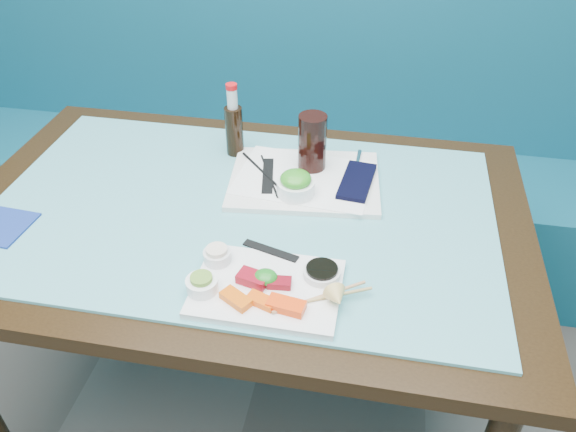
% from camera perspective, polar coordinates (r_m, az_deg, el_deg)
% --- Properties ---
extents(booth_bench, '(3.00, 0.56, 1.17)m').
position_cam_1_polar(booth_bench, '(2.27, 0.97, 5.48)').
color(booth_bench, '#105066').
rests_on(booth_bench, ground).
extents(dining_table, '(1.40, 0.90, 0.75)m').
position_cam_1_polar(dining_table, '(1.43, -4.68, -2.17)').
color(dining_table, black).
rests_on(dining_table, ground).
extents(glass_top, '(1.22, 0.76, 0.01)m').
position_cam_1_polar(glass_top, '(1.38, -4.86, 0.63)').
color(glass_top, '#59AAB2').
rests_on(glass_top, dining_table).
extents(sashimi_plate, '(0.30, 0.21, 0.02)m').
position_cam_1_polar(sashimi_plate, '(1.15, -2.14, -7.35)').
color(sashimi_plate, white).
rests_on(sashimi_plate, glass_top).
extents(salmon_left, '(0.07, 0.06, 0.02)m').
position_cam_1_polar(salmon_left, '(1.11, -5.31, -8.39)').
color(salmon_left, '#EB5A09').
rests_on(salmon_left, sashimi_plate).
extents(salmon_mid, '(0.07, 0.05, 0.01)m').
position_cam_1_polar(salmon_mid, '(1.11, -2.71, -8.60)').
color(salmon_mid, '#F55309').
rests_on(salmon_mid, sashimi_plate).
extents(salmon_right, '(0.08, 0.05, 0.02)m').
position_cam_1_polar(salmon_right, '(1.10, -0.19, -9.08)').
color(salmon_right, '#FF3E0A').
rests_on(salmon_right, sashimi_plate).
extents(tuna_left, '(0.07, 0.05, 0.02)m').
position_cam_1_polar(tuna_left, '(1.15, -3.57, -6.35)').
color(tuna_left, maroon).
rests_on(tuna_left, sashimi_plate).
extents(tuna_right, '(0.05, 0.03, 0.02)m').
position_cam_1_polar(tuna_right, '(1.14, -0.87, -6.80)').
color(tuna_right, maroon).
rests_on(tuna_right, sashimi_plate).
extents(seaweed_garnish, '(0.05, 0.05, 0.03)m').
position_cam_1_polar(seaweed_garnish, '(1.15, -2.30, -6.22)').
color(seaweed_garnish, '#1B751C').
rests_on(seaweed_garnish, sashimi_plate).
extents(ramekin_wasabi, '(0.08, 0.08, 0.03)m').
position_cam_1_polar(ramekin_wasabi, '(1.14, -8.73, -6.92)').
color(ramekin_wasabi, white).
rests_on(ramekin_wasabi, sashimi_plate).
extents(wasabi_fill, '(0.06, 0.06, 0.01)m').
position_cam_1_polar(wasabi_fill, '(1.13, -8.81, -6.26)').
color(wasabi_fill, olive).
rests_on(wasabi_fill, ramekin_wasabi).
extents(ramekin_ginger, '(0.07, 0.07, 0.02)m').
position_cam_1_polar(ramekin_ginger, '(1.20, -7.20, -4.06)').
color(ramekin_ginger, silver).
rests_on(ramekin_ginger, sashimi_plate).
extents(ginger_fill, '(0.05, 0.05, 0.01)m').
position_cam_1_polar(ginger_fill, '(1.19, -7.26, -3.45)').
color(ginger_fill, beige).
rests_on(ginger_fill, ramekin_ginger).
extents(soy_dish, '(0.10, 0.10, 0.02)m').
position_cam_1_polar(soy_dish, '(1.16, 3.46, -5.77)').
color(soy_dish, silver).
rests_on(soy_dish, sashimi_plate).
extents(soy_fill, '(0.09, 0.09, 0.01)m').
position_cam_1_polar(soy_fill, '(1.16, 3.48, -5.38)').
color(soy_fill, black).
rests_on(soy_fill, soy_dish).
extents(lemon_wedge, '(0.06, 0.05, 0.05)m').
position_cam_1_polar(lemon_wedge, '(1.09, 5.00, -8.27)').
color(lemon_wedge, '#E6C46D').
rests_on(lemon_wedge, sashimi_plate).
extents(chopstick_sleeve, '(0.13, 0.06, 0.00)m').
position_cam_1_polar(chopstick_sleeve, '(1.22, -1.78, -3.53)').
color(chopstick_sleeve, black).
rests_on(chopstick_sleeve, sashimi_plate).
extents(wooden_chopstick_a, '(0.17, 0.12, 0.01)m').
position_cam_1_polar(wooden_chopstick_a, '(1.12, 3.24, -8.20)').
color(wooden_chopstick_a, tan).
rests_on(wooden_chopstick_a, sashimi_plate).
extents(wooden_chopstick_b, '(0.18, 0.09, 0.01)m').
position_cam_1_polar(wooden_chopstick_b, '(1.12, 3.75, -8.27)').
color(wooden_chopstick_b, tan).
rests_on(wooden_chopstick_b, sashimi_plate).
extents(serving_tray, '(0.41, 0.32, 0.01)m').
position_cam_1_polar(serving_tray, '(1.46, 1.68, 3.64)').
color(serving_tray, white).
rests_on(serving_tray, glass_top).
extents(paper_placemat, '(0.36, 0.27, 0.00)m').
position_cam_1_polar(paper_placemat, '(1.45, 1.68, 3.91)').
color(paper_placemat, white).
rests_on(paper_placemat, serving_tray).
extents(seaweed_bowl, '(0.10, 0.10, 0.04)m').
position_cam_1_polar(seaweed_bowl, '(1.38, 0.78, 2.88)').
color(seaweed_bowl, white).
rests_on(seaweed_bowl, serving_tray).
extents(seaweed_salad, '(0.09, 0.09, 0.04)m').
position_cam_1_polar(seaweed_salad, '(1.37, 0.79, 3.79)').
color(seaweed_salad, '#329021').
rests_on(seaweed_salad, seaweed_bowl).
extents(cola_glass, '(0.08, 0.08, 0.15)m').
position_cam_1_polar(cola_glass, '(1.46, 2.48, 7.48)').
color(cola_glass, black).
rests_on(cola_glass, serving_tray).
extents(navy_pouch, '(0.09, 0.18, 0.01)m').
position_cam_1_polar(navy_pouch, '(1.44, 7.00, 3.52)').
color(navy_pouch, black).
rests_on(navy_pouch, serving_tray).
extents(fork, '(0.01, 0.09, 0.01)m').
position_cam_1_polar(fork, '(1.53, 7.12, 5.67)').
color(fork, silver).
rests_on(fork, serving_tray).
extents(black_chopstick_a, '(0.18, 0.20, 0.01)m').
position_cam_1_polar(black_chopstick_a, '(1.46, -2.22, 4.16)').
color(black_chopstick_a, black).
rests_on(black_chopstick_a, serving_tray).
extents(black_chopstick_b, '(0.09, 0.19, 0.01)m').
position_cam_1_polar(black_chopstick_b, '(1.46, -1.92, 4.11)').
color(black_chopstick_b, black).
rests_on(black_chopstick_b, serving_tray).
extents(tray_sleeve, '(0.06, 0.17, 0.00)m').
position_cam_1_polar(tray_sleeve, '(1.46, -2.07, 4.11)').
color(tray_sleeve, black).
rests_on(tray_sleeve, serving_tray).
extents(cola_bottle_body, '(0.05, 0.05, 0.14)m').
position_cam_1_polar(cola_bottle_body, '(1.56, -5.48, 8.59)').
color(cola_bottle_body, black).
rests_on(cola_bottle_body, glass_top).
extents(cola_bottle_neck, '(0.03, 0.03, 0.05)m').
position_cam_1_polar(cola_bottle_neck, '(1.52, -5.69, 11.79)').
color(cola_bottle_neck, silver).
rests_on(cola_bottle_neck, cola_bottle_body).
extents(cola_bottle_cap, '(0.03, 0.03, 0.01)m').
position_cam_1_polar(cola_bottle_cap, '(1.50, -5.77, 12.95)').
color(cola_bottle_cap, red).
rests_on(cola_bottle_cap, cola_bottle_neck).
extents(blue_napkin, '(0.14, 0.14, 0.01)m').
position_cam_1_polar(blue_napkin, '(1.47, -27.19, -0.93)').
color(blue_napkin, navy).
rests_on(blue_napkin, glass_top).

